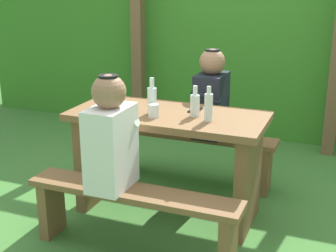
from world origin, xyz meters
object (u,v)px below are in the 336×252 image
Objects in this scene: bench_far at (194,147)px; drinking_glass at (154,111)px; bench_near at (133,208)px; bottle_right at (209,106)px; picnic_table at (168,146)px; bottle_left at (195,104)px; person_white_shirt at (111,137)px; cell_phone at (195,110)px; person_black_coat at (211,97)px; bottle_center at (152,99)px.

drinking_glass reaches higher than bench_far.
bottle_right is (0.33, 0.51, 0.57)m from bench_near.
drinking_glass is at bearing -112.07° from picnic_table.
bottle_left reaches higher than bench_far.
bench_near and bench_far have the same top height.
person_white_shirt is 7.89× the size of drinking_glass.
cell_phone is (0.16, -0.47, 0.47)m from bench_far.
person_black_coat is at bearing -1.33° from bench_far.
picnic_table is 0.66m from person_white_shirt.
bottle_right is at bearing 6.90° from drinking_glass.
picnic_table is 15.35× the size of drinking_glass.
person_black_coat is (0.14, -0.00, 0.46)m from bench_far.
bottle_right is (0.47, 0.51, 0.11)m from person_white_shirt.
drinking_glass is (-0.20, -0.73, 0.05)m from person_black_coat.
bottle_center reaches higher than picnic_table.
bottle_center reaches higher than bench_near.
drinking_glass is at bearing -128.40° from cell_phone.
bottle_left is 0.84× the size of bottle_center.
bench_near is at bearing -79.79° from bottle_center.
drinking_glass is 0.42× the size of bottle_left.
picnic_table is 6.50× the size of bottle_left.
bench_near is at bearing -83.32° from drinking_glass.
bottle_left is (0.06, -0.60, 0.09)m from person_black_coat.
bottle_right is (0.33, -0.68, 0.57)m from bench_far.
bottle_right is at bearing -75.01° from person_black_coat.
drinking_glass is (0.09, 0.46, 0.05)m from person_white_shirt.
bottle_right is (0.33, -0.09, 0.36)m from picnic_table.
picnic_table is 0.40m from bottle_left.
picnic_table is 10.00× the size of cell_phone.
bottle_center is (-0.10, -0.06, 0.36)m from picnic_table.
bottle_left is at bearing -1.97° from picnic_table.
person_white_shirt is at bearing -103.34° from picnic_table.
bottle_right is at bearing 47.34° from person_white_shirt.
person_black_coat is 3.34× the size of bottle_left.
cell_phone is at bearing 106.83° from bottle_left.
bench_near is at bearing -90.00° from picnic_table.
picnic_table is at bearing 67.93° from drinking_glass.
person_white_shirt is 0.70m from bottle_right.
cell_phone is (0.22, 0.26, -0.04)m from drinking_glass.
cell_phone is at bearing 77.18° from bench_near.
bench_near is at bearing -109.01° from bottle_left.
bottle_right is (0.18, -0.68, 0.11)m from person_black_coat.
bench_far is 1.95× the size of person_black_coat.
bench_far is 0.89m from drinking_glass.
bottle_left reaches higher than cell_phone.
bottle_right reaches higher than bench_far.
picnic_table is 1.00× the size of bench_far.
picnic_table is 0.63m from bench_near.
drinking_glass is 0.35× the size of bottle_center.
bottle_center is at bearing -170.14° from bottle_left.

